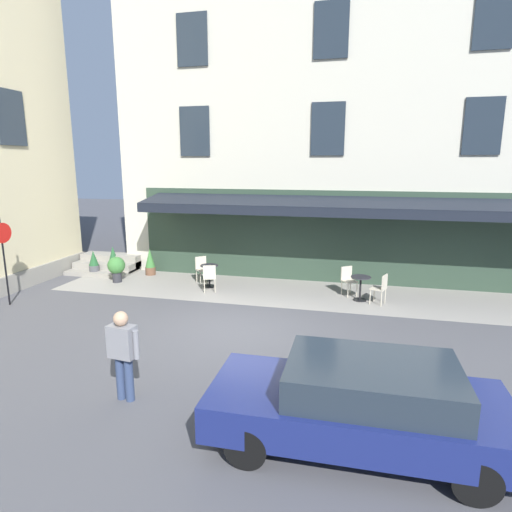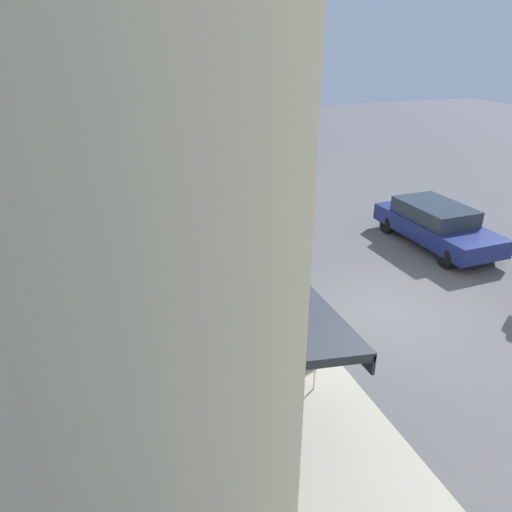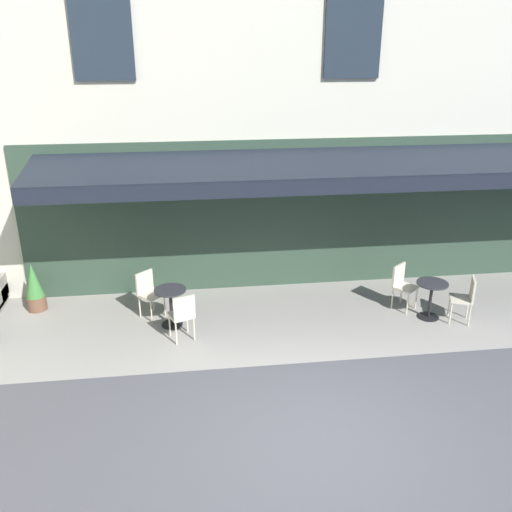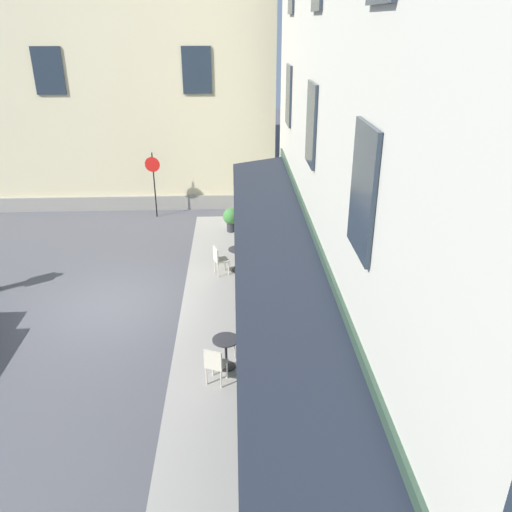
% 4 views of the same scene
% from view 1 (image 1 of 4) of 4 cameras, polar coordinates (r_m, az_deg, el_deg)
% --- Properties ---
extents(ground_plane, '(70.00, 70.00, 0.00)m').
position_cam_1_polar(ground_plane, '(11.12, -2.23, -9.50)').
color(ground_plane, '#4C4C51').
extents(sidewalk_cafe_terrace, '(20.50, 3.20, 0.01)m').
position_cam_1_polar(sidewalk_cafe_terrace, '(13.95, 14.74, -5.34)').
color(sidewalk_cafe_terrace, gray).
rests_on(sidewalk_cafe_terrace, ground_plane).
extents(cafe_building_facade, '(20.00, 10.70, 15.00)m').
position_cam_1_polar(cafe_building_facade, '(19.74, 18.08, 21.47)').
color(cafe_building_facade, beige).
rests_on(cafe_building_facade, ground_plane).
extents(back_alley_steps, '(2.40, 1.75, 0.60)m').
position_cam_1_polar(back_alley_steps, '(17.76, -18.90, -1.06)').
color(back_alley_steps, gray).
rests_on(back_alley_steps, ground_plane).
extents(cafe_table_mid_terrace, '(0.60, 0.60, 0.75)m').
position_cam_1_polar(cafe_table_mid_terrace, '(13.49, 13.61, -3.72)').
color(cafe_table_mid_terrace, black).
rests_on(cafe_table_mid_terrace, ground_plane).
extents(cafe_chair_cream_kerbside, '(0.52, 0.52, 0.91)m').
position_cam_1_polar(cafe_chair_cream_kerbside, '(13.27, 16.17, -3.87)').
color(cafe_chair_cream_kerbside, beige).
rests_on(cafe_chair_cream_kerbside, ground_plane).
extents(cafe_chair_cream_facing_street, '(0.56, 0.56, 0.91)m').
position_cam_1_polar(cafe_chair_cream_facing_street, '(13.96, 12.04, -2.87)').
color(cafe_chair_cream_facing_street, beige).
rests_on(cafe_chair_cream_facing_street, ground_plane).
extents(cafe_table_streetside, '(0.60, 0.60, 0.75)m').
position_cam_1_polar(cafe_table_streetside, '(14.65, -6.18, -2.18)').
color(cafe_table_streetside, black).
rests_on(cafe_table_streetside, ground_plane).
extents(cafe_chair_cream_under_awning, '(0.51, 0.51, 0.91)m').
position_cam_1_polar(cafe_chair_cream_under_awning, '(14.02, -6.16, -2.60)').
color(cafe_chair_cream_under_awning, beige).
rests_on(cafe_chair_cream_under_awning, ground_plane).
extents(cafe_chair_cream_back_row, '(0.57, 0.57, 0.91)m').
position_cam_1_polar(cafe_chair_cream_back_row, '(15.20, -7.15, -1.46)').
color(cafe_chair_cream_back_row, beige).
rests_on(cafe_chair_cream_back_row, ground_plane).
extents(walking_pedestrian_in_grey, '(0.67, 0.33, 1.64)m').
position_cam_1_polar(walking_pedestrian_in_grey, '(7.98, -17.17, -11.64)').
color(walking_pedestrian_in_grey, navy).
rests_on(walking_pedestrian_in_grey, ground_plane).
extents(no_parking_sign, '(0.12, 0.58, 2.60)m').
position_cam_1_polar(no_parking_sign, '(14.38, -30.38, 1.24)').
color(no_parking_sign, black).
rests_on(no_parking_sign, ground_plane).
extents(potted_plant_under_sign, '(0.35, 0.35, 0.97)m').
position_cam_1_polar(potted_plant_under_sign, '(17.58, -18.30, -0.39)').
color(potted_plant_under_sign, '#2D2D33').
rests_on(potted_plant_under_sign, ground_plane).
extents(potted_plant_by_steps, '(0.60, 0.60, 0.91)m').
position_cam_1_polar(potted_plant_by_steps, '(15.88, -17.93, -1.39)').
color(potted_plant_by_steps, '#2D2D33').
rests_on(potted_plant_by_steps, ground_plane).
extents(potted_plant_entrance_left, '(0.37, 0.37, 0.92)m').
position_cam_1_polar(potted_plant_entrance_left, '(17.21, -20.60, -0.89)').
color(potted_plant_entrance_left, '#4C4C51').
rests_on(potted_plant_entrance_left, ground_plane).
extents(potted_plant_entrance_right, '(0.38, 0.38, 0.99)m').
position_cam_1_polar(potted_plant_entrance_right, '(16.60, -13.80, -0.78)').
color(potted_plant_entrance_right, brown).
rests_on(potted_plant_entrance_right, ground_plane).
extents(parked_car_navy, '(4.32, 1.85, 1.33)m').
position_cam_1_polar(parked_car_navy, '(6.78, 13.63, -18.24)').
color(parked_car_navy, navy).
rests_on(parked_car_navy, ground_plane).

